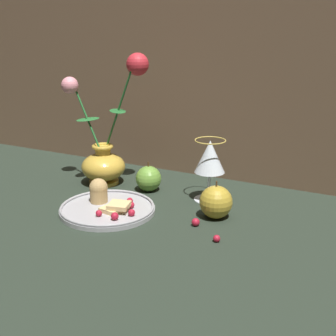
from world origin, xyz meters
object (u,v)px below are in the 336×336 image
(wine_glass, at_px, (210,159))
(apple_near_glass, at_px, (149,179))
(vase, at_px, (105,149))
(plate_with_pastries, at_px, (107,206))
(apple_beside_vase, at_px, (216,202))

(wine_glass, relative_size, apple_near_glass, 1.95)
(vase, height_order, plate_with_pastries, vase)
(apple_near_glass, bearing_deg, vase, -178.31)
(plate_with_pastries, height_order, apple_near_glass, apple_near_glass)
(plate_with_pastries, xyz_separation_m, apple_near_glass, (0.02, 0.16, 0.02))
(vase, height_order, apple_near_glass, vase)
(apple_beside_vase, relative_size, apple_near_glass, 1.10)
(vase, bearing_deg, wine_glass, 2.78)
(vase, relative_size, plate_with_pastries, 1.58)
(plate_with_pastries, xyz_separation_m, apple_beside_vase, (0.24, 0.08, 0.02))
(plate_with_pastries, distance_m, apple_near_glass, 0.17)
(wine_glass, bearing_deg, apple_beside_vase, -59.53)
(vase, height_order, wine_glass, vase)
(apple_near_glass, bearing_deg, plate_with_pastries, -96.81)
(apple_near_glass, bearing_deg, wine_glass, 3.63)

